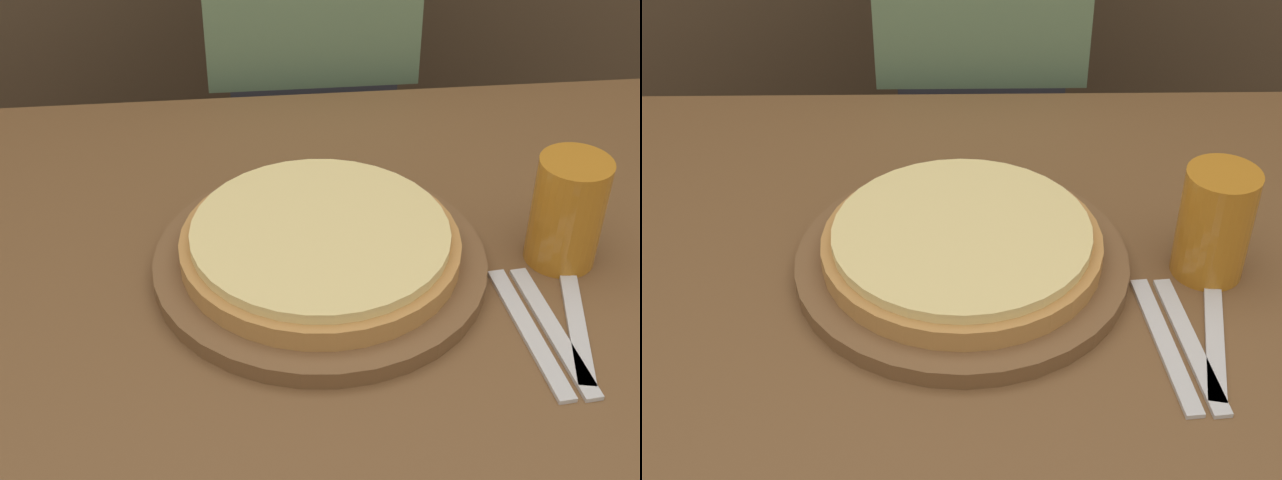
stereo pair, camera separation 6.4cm
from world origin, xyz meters
TOP-DOWN VIEW (x-y plane):
  - pizza_on_board at (0.04, 0.11)m, footprint 0.36×0.36m
  - beer_glass at (0.30, 0.11)m, footprint 0.08×0.08m
  - fork at (0.24, -0.01)m, footprint 0.04×0.19m
  - dinner_knife at (0.26, -0.01)m, footprint 0.04×0.19m
  - spoon at (0.29, -0.01)m, footprint 0.05×0.16m
  - diner_person at (0.07, 0.68)m, footprint 0.32×0.20m

SIDE VIEW (x-z plane):
  - diner_person at x=0.07m, z-range 0.00..1.35m
  - fork at x=0.24m, z-range 0.76..0.77m
  - dinner_knife at x=0.26m, z-range 0.76..0.77m
  - spoon at x=0.29m, z-range 0.76..0.77m
  - pizza_on_board at x=0.04m, z-range 0.76..0.82m
  - beer_glass at x=0.30m, z-range 0.77..0.89m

